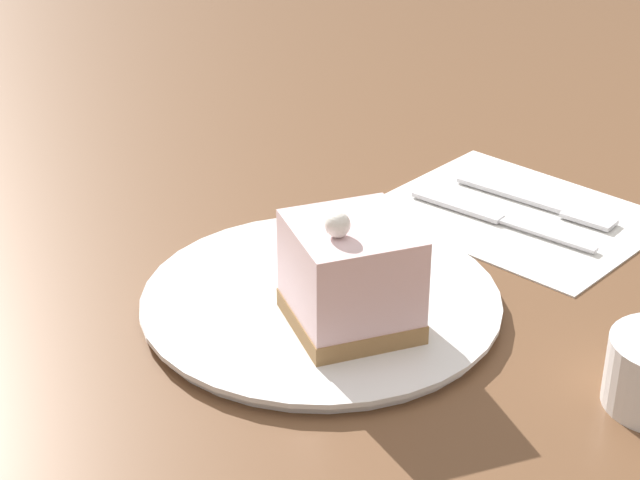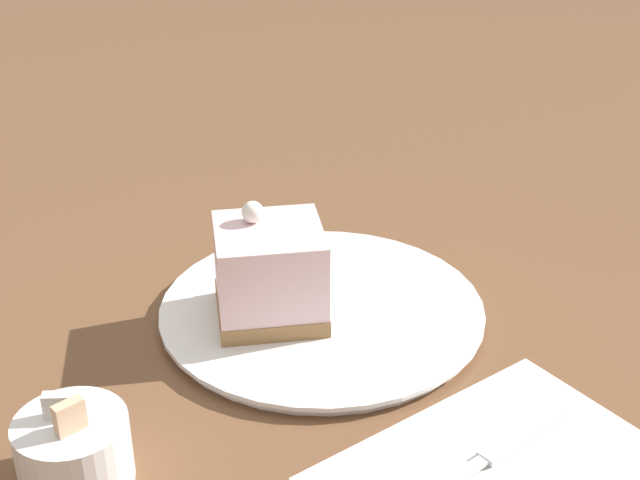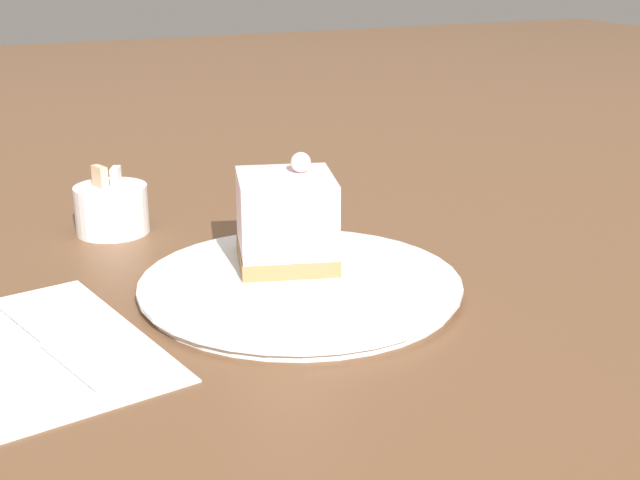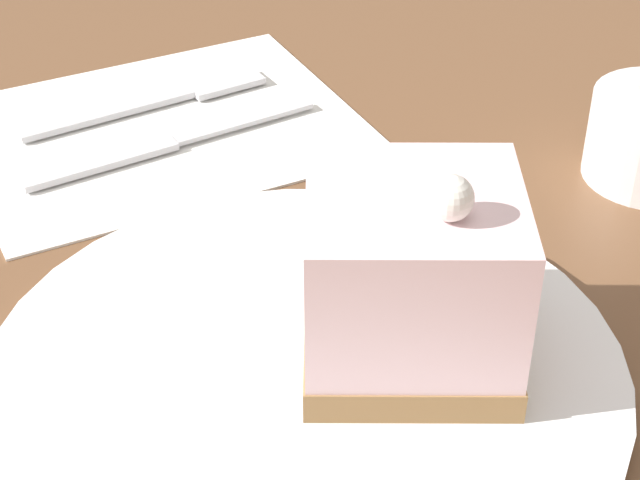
{
  "view_description": "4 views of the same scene",
  "coord_description": "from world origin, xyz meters",
  "px_view_note": "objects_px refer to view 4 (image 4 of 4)",
  "views": [
    {
      "loc": [
        0.43,
        0.56,
        0.44
      ],
      "look_at": [
        0.02,
        0.0,
        0.07
      ],
      "focal_mm": 60.0,
      "sensor_mm": 36.0,
      "label": 1
    },
    {
      "loc": [
        -0.58,
        0.27,
        0.42
      ],
      "look_at": [
        0.02,
        -0.01,
        0.07
      ],
      "focal_mm": 50.0,
      "sensor_mm": 36.0,
      "label": 2
    },
    {
      "loc": [
        -0.27,
        -0.67,
        0.29
      ],
      "look_at": [
        0.03,
        -0.01,
        0.05
      ],
      "focal_mm": 50.0,
      "sensor_mm": 36.0,
      "label": 3
    },
    {
      "loc": [
        0.35,
        -0.1,
        0.32
      ],
      "look_at": [
        0.0,
        0.0,
        0.07
      ],
      "focal_mm": 60.0,
      "sensor_mm": 36.0,
      "label": 4
    }
  ],
  "objects_px": {
    "plate": "(304,371)",
    "knife": "(147,150)",
    "fork": "(167,99)",
    "cake_slice": "(412,279)"
  },
  "relations": [
    {
      "from": "plate",
      "to": "knife",
      "type": "height_order",
      "value": "plate"
    },
    {
      "from": "knife",
      "to": "fork",
      "type": "bearing_deg",
      "value": 145.14
    },
    {
      "from": "cake_slice",
      "to": "fork",
      "type": "distance_m",
      "value": 0.29
    },
    {
      "from": "cake_slice",
      "to": "fork",
      "type": "height_order",
      "value": "cake_slice"
    },
    {
      "from": "plate",
      "to": "fork",
      "type": "distance_m",
      "value": 0.27
    },
    {
      "from": "plate",
      "to": "fork",
      "type": "xyz_separation_m",
      "value": [
        -0.27,
        -0.02,
        -0.0
      ]
    },
    {
      "from": "cake_slice",
      "to": "knife",
      "type": "height_order",
      "value": "cake_slice"
    },
    {
      "from": "plate",
      "to": "fork",
      "type": "height_order",
      "value": "plate"
    },
    {
      "from": "fork",
      "to": "knife",
      "type": "distance_m",
      "value": 0.06
    },
    {
      "from": "knife",
      "to": "plate",
      "type": "bearing_deg",
      "value": -5.05
    }
  ]
}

